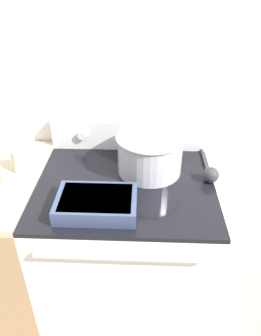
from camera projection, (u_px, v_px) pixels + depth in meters
The scene contains 7 objects.
kitchen_wall at pixel (129, 81), 1.49m from camera, with size 8.00×0.05×2.50m.
stove_range at pixel (126, 260), 1.61m from camera, with size 0.73×0.67×0.94m.
control_panel at pixel (129, 134), 1.57m from camera, with size 0.73×0.07×0.14m.
mixing_bowl at pixel (150, 152), 1.38m from camera, with size 0.29×0.29×0.17m.
casserole_dish at pixel (96, 203), 1.19m from camera, with size 0.29×0.20×0.06m.
ladle at pixel (210, 173), 1.37m from camera, with size 0.07×0.31×0.07m.
spice_jar_white_cap at pixel (19, 160), 1.39m from camera, with size 0.07×0.07×0.10m.
Camera 1 is at (0.07, -0.79, 1.73)m, focal length 35.00 mm.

